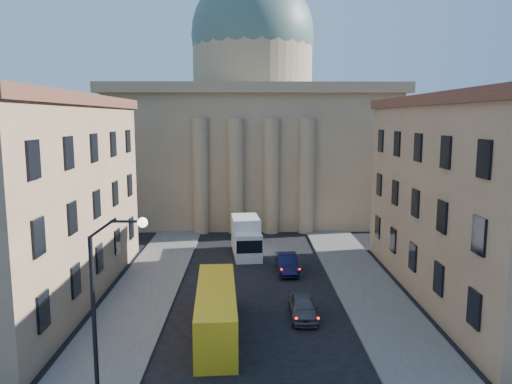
% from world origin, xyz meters
% --- Properties ---
extents(sidewalk_left, '(5.00, 60.00, 0.15)m').
position_xyz_m(sidewalk_left, '(-8.50, 18.00, 0.07)').
color(sidewalk_left, '#56534E').
rests_on(sidewalk_left, ground).
extents(sidewalk_right, '(5.00, 60.00, 0.15)m').
position_xyz_m(sidewalk_right, '(8.50, 18.00, 0.07)').
color(sidewalk_right, '#56534E').
rests_on(sidewalk_right, ground).
extents(church, '(68.02, 28.76, 36.60)m').
position_xyz_m(church, '(0.00, 55.47, 11.88)').
color(church, '#8D7356').
rests_on(church, ground).
extents(building_left, '(11.60, 26.60, 14.70)m').
position_xyz_m(building_left, '(-17.00, 22.00, 7.42)').
color(building_left, tan).
rests_on(building_left, ground).
extents(building_right, '(11.60, 26.60, 14.70)m').
position_xyz_m(building_right, '(17.00, 22.00, 7.42)').
color(building_right, tan).
rests_on(building_right, ground).
extents(street_lamp, '(2.62, 0.44, 8.83)m').
position_xyz_m(street_lamp, '(-6.97, 8.00, 5.29)').
color(street_lamp, black).
rests_on(street_lamp, ground).
extents(car_right_far, '(1.74, 4.29, 1.46)m').
position_xyz_m(car_right_far, '(2.96, 18.08, 0.73)').
color(car_right_far, '#4C4C51').
rests_on(car_right_far, ground).
extents(car_right_distant, '(1.80, 4.82, 1.57)m').
position_xyz_m(car_right_distant, '(2.67, 27.91, 0.79)').
color(car_right_distant, black).
rests_on(car_right_distant, ground).
extents(city_bus, '(2.92, 10.29, 2.87)m').
position_xyz_m(city_bus, '(-2.59, 15.75, 1.54)').
color(city_bus, yellow).
rests_on(city_bus, ground).
extents(box_truck, '(3.05, 6.57, 3.50)m').
position_xyz_m(box_truck, '(-0.81, 33.53, 1.66)').
color(box_truck, silver).
rests_on(box_truck, ground).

